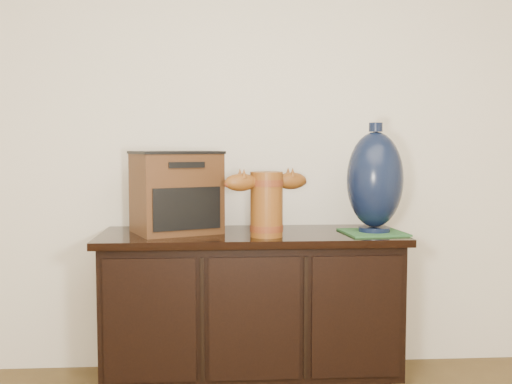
{
  "coord_description": "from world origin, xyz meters",
  "views": [
    {
      "loc": [
        -0.16,
        -0.66,
        1.18
      ],
      "look_at": [
        0.02,
        2.18,
        0.96
      ],
      "focal_mm": 42.0,
      "sensor_mm": 36.0,
      "label": 1
    }
  ],
  "objects": [
    {
      "name": "terracotta_vessel",
      "position": [
        0.06,
        2.1,
        0.93
      ],
      "size": [
        0.42,
        0.23,
        0.3
      ],
      "rotation": [
        0.0,
        0.0,
        0.39
      ],
      "color": "brown",
      "rests_on": "sideboard"
    },
    {
      "name": "lamp_base",
      "position": [
        0.59,
        2.17,
        1.01
      ],
      "size": [
        0.3,
        0.3,
        0.52
      ],
      "rotation": [
        0.0,
        0.0,
        0.11
      ],
      "color": "black",
      "rests_on": "green_mat"
    },
    {
      "name": "tv_radio",
      "position": [
        -0.36,
        2.25,
        0.95
      ],
      "size": [
        0.49,
        0.45,
        0.4
      ],
      "rotation": [
        0.0,
        0.0,
        0.4
      ],
      "color": "#432510",
      "rests_on": "sideboard"
    },
    {
      "name": "sideboard",
      "position": [
        0.0,
        2.23,
        0.39
      ],
      "size": [
        1.46,
        0.56,
        0.75
      ],
      "color": "black",
      "rests_on": "ground"
    },
    {
      "name": "green_mat",
      "position": [
        0.59,
        2.17,
        0.76
      ],
      "size": [
        0.31,
        0.31,
        0.01
      ],
      "primitive_type": "cube",
      "rotation": [
        0.0,
        0.0,
        0.11
      ],
      "color": "#285A2C",
      "rests_on": "sideboard"
    },
    {
      "name": "spray_can",
      "position": [
        0.11,
        2.3,
        0.84
      ],
      "size": [
        0.06,
        0.06,
        0.17
      ],
      "color": "#570F1B",
      "rests_on": "sideboard"
    },
    {
      "name": "room",
      "position": [
        0.0,
        0.0,
        1.3
      ],
      "size": [
        5.0,
        5.0,
        5.0
      ],
      "color": "#503B1B",
      "rests_on": "ground"
    }
  ]
}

